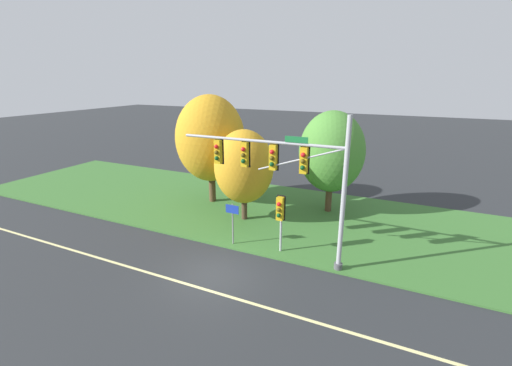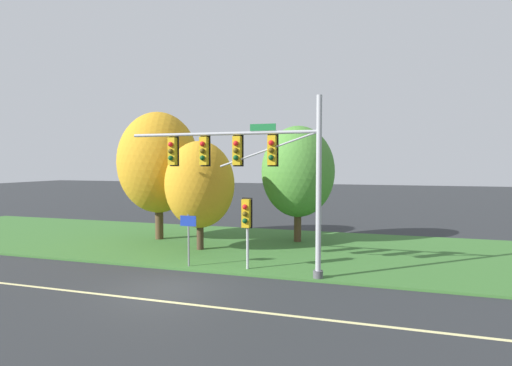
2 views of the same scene
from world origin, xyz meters
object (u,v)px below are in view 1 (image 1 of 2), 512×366
(pedestrian_signal_near_kerb, at_px, (280,212))
(tree_behind_signpost, at_px, (332,152))
(tree_nearest_road, at_px, (210,139))
(tree_left_of_mast, at_px, (244,167))
(traffic_signal_mast, at_px, (285,169))
(route_sign_post, at_px, (233,218))

(pedestrian_signal_near_kerb, xyz_separation_m, tree_behind_signpost, (0.91, 6.91, 1.86))
(tree_nearest_road, height_order, tree_left_of_mast, tree_nearest_road)
(traffic_signal_mast, bearing_deg, pedestrian_signal_near_kerb, 132.18)
(traffic_signal_mast, relative_size, tree_nearest_road, 1.12)
(tree_nearest_road, bearing_deg, pedestrian_signal_near_kerb, -35.37)
(traffic_signal_mast, xyz_separation_m, tree_nearest_road, (-7.68, 5.58, -0.00))
(traffic_signal_mast, distance_m, tree_left_of_mast, 5.49)
(traffic_signal_mast, distance_m, tree_behind_signpost, 7.31)
(tree_nearest_road, bearing_deg, route_sign_post, -49.11)
(pedestrian_signal_near_kerb, relative_size, tree_nearest_road, 0.41)
(route_sign_post, distance_m, tree_behind_signpost, 8.37)
(route_sign_post, height_order, tree_nearest_road, tree_nearest_road)
(route_sign_post, relative_size, tree_left_of_mast, 0.40)
(route_sign_post, relative_size, tree_behind_signpost, 0.34)
(tree_left_of_mast, relative_size, tree_behind_signpost, 0.85)
(traffic_signal_mast, relative_size, route_sign_post, 3.70)
(pedestrian_signal_near_kerb, relative_size, route_sign_post, 1.34)
(traffic_signal_mast, xyz_separation_m, tree_behind_signpost, (0.59, 7.26, -0.53))
(pedestrian_signal_near_kerb, relative_size, tree_behind_signpost, 0.46)
(tree_left_of_mast, bearing_deg, route_sign_post, -73.40)
(tree_behind_signpost, bearing_deg, tree_nearest_road, -168.50)
(traffic_signal_mast, bearing_deg, tree_nearest_road, 144.02)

